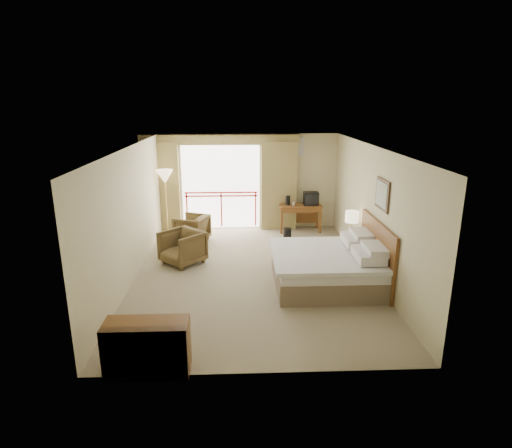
{
  "coord_description": "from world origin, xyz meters",
  "views": [
    {
      "loc": [
        -0.29,
        -8.55,
        3.61
      ],
      "look_at": [
        0.08,
        0.4,
        0.99
      ],
      "focal_mm": 30.0,
      "sensor_mm": 36.0,
      "label": 1
    }
  ],
  "objects_px": {
    "table_lamp": "(352,217)",
    "desk": "(300,210)",
    "nightstand": "(351,248)",
    "tv": "(311,198)",
    "floor_lamp": "(165,179)",
    "armchair_near": "(183,263)",
    "side_table": "(181,235)",
    "dresser": "(147,348)",
    "armchair_far": "(192,241)",
    "wastebasket": "(287,233)",
    "bed": "(328,266)"
  },
  "relations": [
    {
      "from": "bed",
      "to": "wastebasket",
      "type": "height_order",
      "value": "bed"
    },
    {
      "from": "bed",
      "to": "dresser",
      "type": "height_order",
      "value": "bed"
    },
    {
      "from": "tv",
      "to": "wastebasket",
      "type": "bearing_deg",
      "value": -119.68
    },
    {
      "from": "desk",
      "to": "wastebasket",
      "type": "height_order",
      "value": "desk"
    },
    {
      "from": "floor_lamp",
      "to": "bed",
      "type": "bearing_deg",
      "value": -42.78
    },
    {
      "from": "dresser",
      "to": "bed",
      "type": "bearing_deg",
      "value": 38.72
    },
    {
      "from": "nightstand",
      "to": "tv",
      "type": "bearing_deg",
      "value": 101.5
    },
    {
      "from": "armchair_near",
      "to": "dresser",
      "type": "xyz_separation_m",
      "value": [
        0.03,
        -4.07,
        0.38
      ]
    },
    {
      "from": "nightstand",
      "to": "floor_lamp",
      "type": "bearing_deg",
      "value": 152.42
    },
    {
      "from": "table_lamp",
      "to": "armchair_near",
      "type": "bearing_deg",
      "value": -179.31
    },
    {
      "from": "tv",
      "to": "floor_lamp",
      "type": "distance_m",
      "value": 4.05
    },
    {
      "from": "side_table",
      "to": "desk",
      "type": "bearing_deg",
      "value": 24.8
    },
    {
      "from": "armchair_far",
      "to": "armchair_near",
      "type": "xyz_separation_m",
      "value": [
        -0.05,
        -1.58,
        0.0
      ]
    },
    {
      "from": "nightstand",
      "to": "wastebasket",
      "type": "height_order",
      "value": "nightstand"
    },
    {
      "from": "floor_lamp",
      "to": "armchair_far",
      "type": "bearing_deg",
      "value": -41.18
    },
    {
      "from": "table_lamp",
      "to": "wastebasket",
      "type": "distance_m",
      "value": 2.31
    },
    {
      "from": "nightstand",
      "to": "armchair_far",
      "type": "bearing_deg",
      "value": 155.95
    },
    {
      "from": "armchair_far",
      "to": "tv",
      "type": "bearing_deg",
      "value": 126.43
    },
    {
      "from": "desk",
      "to": "side_table",
      "type": "distance_m",
      "value": 3.5
    },
    {
      "from": "bed",
      "to": "tv",
      "type": "distance_m",
      "value": 3.69
    },
    {
      "from": "wastebasket",
      "to": "dresser",
      "type": "distance_m",
      "value": 6.37
    },
    {
      "from": "table_lamp",
      "to": "desk",
      "type": "relative_size",
      "value": 0.46
    },
    {
      "from": "bed",
      "to": "table_lamp",
      "type": "relative_size",
      "value": 3.91
    },
    {
      "from": "bed",
      "to": "side_table",
      "type": "height_order",
      "value": "bed"
    },
    {
      "from": "wastebasket",
      "to": "armchair_far",
      "type": "xyz_separation_m",
      "value": [
        -2.55,
        -0.17,
        -0.14
      ]
    },
    {
      "from": "nightstand",
      "to": "armchair_near",
      "type": "bearing_deg",
      "value": 178.48
    },
    {
      "from": "side_table",
      "to": "dresser",
      "type": "relative_size",
      "value": 0.47
    },
    {
      "from": "nightstand",
      "to": "wastebasket",
      "type": "relative_size",
      "value": 2.26
    },
    {
      "from": "side_table",
      "to": "dresser",
      "type": "xyz_separation_m",
      "value": [
        0.18,
        -5.04,
        0.02
      ]
    },
    {
      "from": "desk",
      "to": "wastebasket",
      "type": "distance_m",
      "value": 0.92
    },
    {
      "from": "bed",
      "to": "armchair_far",
      "type": "xyz_separation_m",
      "value": [
        -3.03,
        2.85,
        -0.38
      ]
    },
    {
      "from": "side_table",
      "to": "floor_lamp",
      "type": "distance_m",
      "value": 1.81
    },
    {
      "from": "table_lamp",
      "to": "wastebasket",
      "type": "height_order",
      "value": "table_lamp"
    },
    {
      "from": "wastebasket",
      "to": "bed",
      "type": "bearing_deg",
      "value": -80.82
    },
    {
      "from": "side_table",
      "to": "dresser",
      "type": "distance_m",
      "value": 5.05
    },
    {
      "from": "armchair_far",
      "to": "floor_lamp",
      "type": "height_order",
      "value": "floor_lamp"
    },
    {
      "from": "armchair_near",
      "to": "side_table",
      "type": "xyz_separation_m",
      "value": [
        -0.15,
        0.97,
        0.36
      ]
    },
    {
      "from": "nightstand",
      "to": "side_table",
      "type": "bearing_deg",
      "value": 164.88
    },
    {
      "from": "wastebasket",
      "to": "dresser",
      "type": "bearing_deg",
      "value": -113.79
    },
    {
      "from": "table_lamp",
      "to": "nightstand",
      "type": "bearing_deg",
      "value": -90.0
    },
    {
      "from": "table_lamp",
      "to": "desk",
      "type": "xyz_separation_m",
      "value": [
        -0.85,
        2.39,
        -0.44
      ]
    },
    {
      "from": "table_lamp",
      "to": "side_table",
      "type": "distance_m",
      "value": 4.18
    },
    {
      "from": "nightstand",
      "to": "table_lamp",
      "type": "bearing_deg",
      "value": 88.53
    },
    {
      "from": "armchair_far",
      "to": "dresser",
      "type": "height_order",
      "value": "dresser"
    },
    {
      "from": "wastebasket",
      "to": "floor_lamp",
      "type": "relative_size",
      "value": 0.15
    },
    {
      "from": "tv",
      "to": "armchair_near",
      "type": "distance_m",
      "value": 4.19
    },
    {
      "from": "armchair_far",
      "to": "wastebasket",
      "type": "bearing_deg",
      "value": 116.61
    },
    {
      "from": "bed",
      "to": "armchair_near",
      "type": "height_order",
      "value": "bed"
    },
    {
      "from": "desk",
      "to": "dresser",
      "type": "bearing_deg",
      "value": -119.02
    },
    {
      "from": "bed",
      "to": "floor_lamp",
      "type": "bearing_deg",
      "value": 137.22
    }
  ]
}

